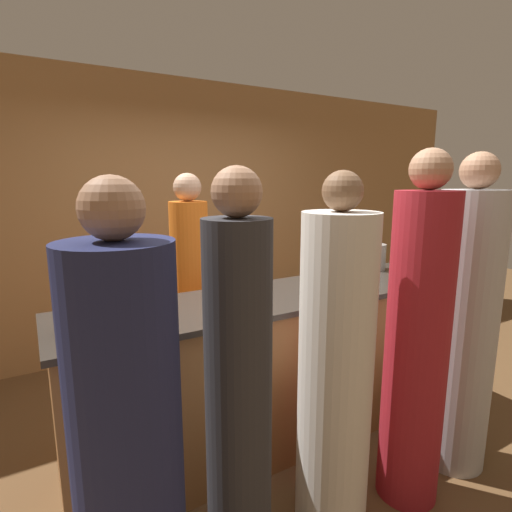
# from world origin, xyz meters

# --- Properties ---
(ground_plane) EXTENTS (14.00, 14.00, 0.00)m
(ground_plane) POSITION_xyz_m (0.00, 0.00, 0.00)
(ground_plane) COLOR brown
(back_wall) EXTENTS (8.00, 0.06, 2.80)m
(back_wall) POSITION_xyz_m (0.00, 1.95, 1.40)
(back_wall) COLOR #A37547
(back_wall) RESTS_ON ground_plane
(bar_counter) EXTENTS (2.90, 0.70, 1.04)m
(bar_counter) POSITION_xyz_m (0.00, 0.00, 0.52)
(bar_counter) COLOR #996638
(bar_counter) RESTS_ON ground_plane
(bartender) EXTENTS (0.29, 0.29, 1.83)m
(bartender) POSITION_xyz_m (-0.40, 0.70, 0.87)
(bartender) COLOR orange
(bartender) RESTS_ON ground_plane
(guest_0) EXTENTS (0.33, 0.33, 1.94)m
(guest_0) POSITION_xyz_m (0.32, -0.81, 0.91)
(guest_0) COLOR maroon
(guest_0) RESTS_ON ground_plane
(guest_1) EXTENTS (0.38, 0.38, 1.80)m
(guest_1) POSITION_xyz_m (-1.21, -0.84, 0.83)
(guest_1) COLOR #1E234C
(guest_1) RESTS_ON ground_plane
(guest_2) EXTENTS (0.28, 0.28, 1.84)m
(guest_2) POSITION_xyz_m (-0.74, -0.77, 0.87)
(guest_2) COLOR #2D2D33
(guest_2) RESTS_ON ground_plane
(guest_3) EXTENTS (0.38, 0.38, 1.94)m
(guest_3) POSITION_xyz_m (0.80, -0.77, 0.90)
(guest_3) COLOR #B2B2B7
(guest_3) RESTS_ON ground_plane
(guest_4) EXTENTS (0.38, 0.38, 1.83)m
(guest_4) POSITION_xyz_m (-0.16, -0.71, 0.84)
(guest_4) COLOR silver
(guest_4) RESTS_ON ground_plane
(wine_bottle_0) EXTENTS (0.07, 0.07, 0.29)m
(wine_bottle_0) POSITION_xyz_m (-0.97, -0.03, 1.15)
(wine_bottle_0) COLOR black
(wine_bottle_0) RESTS_ON bar_counter
(wine_bottle_1) EXTENTS (0.08, 0.08, 0.27)m
(wine_bottle_1) POSITION_xyz_m (-1.31, -0.05, 1.14)
(wine_bottle_1) COLOR black
(wine_bottle_1) RESTS_ON bar_counter
(wine_bottle_2) EXTENTS (0.08, 0.08, 0.27)m
(wine_bottle_2) POSITION_xyz_m (-1.22, -0.17, 1.14)
(wine_bottle_2) COLOR black
(wine_bottle_2) RESTS_ON bar_counter
(ice_bucket) EXTENTS (0.18, 0.18, 0.22)m
(ice_bucket) POSITION_xyz_m (1.06, 0.22, 1.15)
(ice_bucket) COLOR #9E9993
(ice_bucket) RESTS_ON bar_counter
(wine_glass_0) EXTENTS (0.08, 0.08, 0.17)m
(wine_glass_0) POSITION_xyz_m (-0.55, -0.29, 1.17)
(wine_glass_0) COLOR silver
(wine_glass_0) RESTS_ON bar_counter
(wine_glass_1) EXTENTS (0.08, 0.08, 0.17)m
(wine_glass_1) POSITION_xyz_m (0.09, -0.16, 1.17)
(wine_glass_1) COLOR silver
(wine_glass_1) RESTS_ON bar_counter
(wine_glass_2) EXTENTS (0.08, 0.08, 0.18)m
(wine_glass_2) POSITION_xyz_m (1.29, -0.04, 1.18)
(wine_glass_2) COLOR silver
(wine_glass_2) RESTS_ON bar_counter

